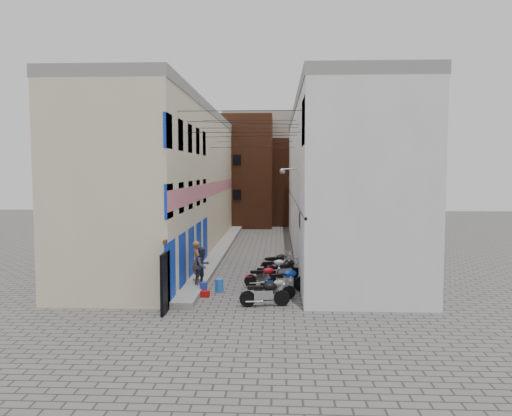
# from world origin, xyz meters

# --- Properties ---
(ground) EXTENTS (90.00, 90.00, 0.00)m
(ground) POSITION_xyz_m (0.00, 0.00, 0.00)
(ground) COLOR #5E5B58
(ground) RESTS_ON ground
(plinth) EXTENTS (0.90, 26.00, 0.25)m
(plinth) POSITION_xyz_m (-2.05, 13.00, 0.12)
(plinth) COLOR gray
(plinth) RESTS_ON ground
(building_left) EXTENTS (5.10, 27.00, 9.00)m
(building_left) POSITION_xyz_m (-4.98, 12.95, 4.50)
(building_left) COLOR beige
(building_left) RESTS_ON ground
(building_right) EXTENTS (5.94, 26.00, 9.00)m
(building_right) POSITION_xyz_m (5.00, 13.00, 4.51)
(building_right) COLOR silver
(building_right) RESTS_ON ground
(building_far_brick_left) EXTENTS (6.00, 6.00, 10.00)m
(building_far_brick_left) POSITION_xyz_m (-2.00, 28.00, 5.00)
(building_far_brick_left) COLOR brown
(building_far_brick_left) RESTS_ON ground
(building_far_brick_right) EXTENTS (5.00, 6.00, 8.00)m
(building_far_brick_right) POSITION_xyz_m (3.00, 30.00, 4.00)
(building_far_brick_right) COLOR brown
(building_far_brick_right) RESTS_ON ground
(building_far_concrete) EXTENTS (8.00, 5.00, 11.00)m
(building_far_concrete) POSITION_xyz_m (0.00, 34.00, 5.50)
(building_far_concrete) COLOR gray
(building_far_concrete) RESTS_ON ground
(far_shopfront) EXTENTS (2.00, 0.30, 2.40)m
(far_shopfront) POSITION_xyz_m (0.00, 25.20, 1.20)
(far_shopfront) COLOR black
(far_shopfront) RESTS_ON ground
(overhead_wires) EXTENTS (5.80, 13.02, 1.32)m
(overhead_wires) POSITION_xyz_m (0.00, 7.64, 7.12)
(overhead_wires) COLOR black
(overhead_wires) RESTS_ON ground
(motorcycle_a) EXTENTS (1.98, 0.83, 1.11)m
(motorcycle_a) POSITION_xyz_m (1.04, 0.59, 0.56)
(motorcycle_a) COLOR black
(motorcycle_a) RESTS_ON ground
(motorcycle_b) EXTENTS (1.78, 0.97, 0.98)m
(motorcycle_b) POSITION_xyz_m (1.43, 1.57, 0.49)
(motorcycle_b) COLOR #9D9DA1
(motorcycle_b) RESTS_ON ground
(motorcycle_c) EXTENTS (2.07, 1.38, 1.15)m
(motorcycle_c) POSITION_xyz_m (1.87, 2.79, 0.58)
(motorcycle_c) COLOR #0C38B9
(motorcycle_c) RESTS_ON ground
(motorcycle_d) EXTENTS (1.87, 0.97, 1.03)m
(motorcycle_d) POSITION_xyz_m (0.94, 3.79, 0.52)
(motorcycle_d) COLOR maroon
(motorcycle_d) RESTS_ON ground
(motorcycle_e) EXTENTS (2.11, 1.78, 1.23)m
(motorcycle_e) POSITION_xyz_m (1.84, 4.53, 0.61)
(motorcycle_e) COLOR black
(motorcycle_e) RESTS_ON ground
(motorcycle_f) EXTENTS (1.81, 0.66, 1.03)m
(motorcycle_f) POSITION_xyz_m (1.41, 5.81, 0.52)
(motorcycle_f) COLOR silver
(motorcycle_f) RESTS_ON ground
(motorcycle_g) EXTENTS (2.00, 1.55, 1.14)m
(motorcycle_g) POSITION_xyz_m (1.52, 6.78, 0.57)
(motorcycle_g) COLOR black
(motorcycle_g) RESTS_ON ground
(person_a) EXTENTS (0.58, 0.74, 1.77)m
(person_a) POSITION_xyz_m (-2.03, 3.72, 1.13)
(person_a) COLOR #9B6538
(person_a) RESTS_ON plinth
(person_b) EXTENTS (0.95, 0.98, 1.60)m
(person_b) POSITION_xyz_m (-1.70, 3.15, 1.05)
(person_b) COLOR #33364D
(person_b) RESTS_ON plinth
(water_jug_near) EXTENTS (0.37, 0.37, 0.50)m
(water_jug_near) POSITION_xyz_m (-1.55, 2.32, 0.25)
(water_jug_near) COLOR #2039A3
(water_jug_near) RESTS_ON ground
(water_jug_far) EXTENTS (0.41, 0.41, 0.56)m
(water_jug_far) POSITION_xyz_m (-0.94, 2.74, 0.28)
(water_jug_far) COLOR blue
(water_jug_far) RESTS_ON ground
(red_crate) EXTENTS (0.40, 0.30, 0.25)m
(red_crate) POSITION_xyz_m (-1.44, 1.91, 0.12)
(red_crate) COLOR #AD0F0C
(red_crate) RESTS_ON ground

